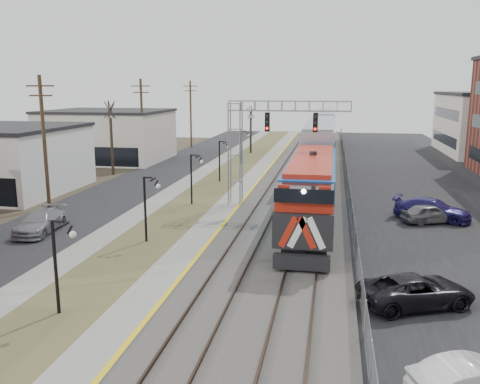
# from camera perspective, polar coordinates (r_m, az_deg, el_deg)

# --- Properties ---
(street_west) EXTENTS (7.00, 120.00, 0.04)m
(street_west) POSITION_cam_1_polar(r_m,az_deg,el_deg) (49.17, -11.64, 0.82)
(street_west) COLOR black
(street_west) RESTS_ON ground
(sidewalk) EXTENTS (2.00, 120.00, 0.08)m
(sidewalk) POSITION_cam_1_polar(r_m,az_deg,el_deg) (47.67, -6.62, 0.67)
(sidewalk) COLOR gray
(sidewalk) RESTS_ON ground
(grass_median) EXTENTS (4.00, 120.00, 0.06)m
(grass_median) POSITION_cam_1_polar(r_m,az_deg,el_deg) (46.89, -3.11, 0.53)
(grass_median) COLOR #4D502A
(grass_median) RESTS_ON ground
(platform) EXTENTS (2.00, 120.00, 0.24)m
(platform) POSITION_cam_1_polar(r_m,az_deg,el_deg) (46.27, 0.50, 0.51)
(platform) COLOR gray
(platform) RESTS_ON ground
(ballast_bed) EXTENTS (8.00, 120.00, 0.20)m
(ballast_bed) POSITION_cam_1_polar(r_m,az_deg,el_deg) (45.70, 6.69, 0.26)
(ballast_bed) COLOR #595651
(ballast_bed) RESTS_ON ground
(parking_lot) EXTENTS (16.00, 120.00, 0.04)m
(parking_lot) POSITION_cam_1_polar(r_m,az_deg,el_deg) (46.54, 21.59, -0.39)
(parking_lot) COLOR black
(parking_lot) RESTS_ON ground
(platform_edge) EXTENTS (0.24, 120.00, 0.01)m
(platform_edge) POSITION_cam_1_polar(r_m,az_deg,el_deg) (46.11, 1.58, 0.62)
(platform_edge) COLOR gold
(platform_edge) RESTS_ON platform
(track_near) EXTENTS (1.58, 120.00, 0.15)m
(track_near) POSITION_cam_1_polar(r_m,az_deg,el_deg) (45.83, 4.20, 0.57)
(track_near) COLOR #2D2119
(track_near) RESTS_ON ballast_bed
(track_far) EXTENTS (1.58, 120.00, 0.15)m
(track_far) POSITION_cam_1_polar(r_m,az_deg,el_deg) (45.60, 8.58, 0.41)
(track_far) COLOR #2D2119
(track_far) RESTS_ON ballast_bed
(train) EXTENTS (3.00, 63.05, 5.33)m
(train) POSITION_cam_1_polar(r_m,az_deg,el_deg) (57.10, 9.08, 5.32)
(train) COLOR #144EA3
(train) RESTS_ON ground
(signal_gantry) EXTENTS (9.00, 1.07, 8.15)m
(signal_gantry) POSITION_cam_1_polar(r_m,az_deg,el_deg) (38.27, 1.99, 6.41)
(signal_gantry) COLOR gray
(signal_gantry) RESTS_ON ground
(lampposts) EXTENTS (0.14, 62.14, 4.00)m
(lampposts) POSITION_cam_1_polar(r_m,az_deg,el_deg) (30.85, -10.41, -1.85)
(lampposts) COLOR black
(lampposts) RESTS_ON ground
(utility_poles) EXTENTS (0.28, 80.28, 10.00)m
(utility_poles) POSITION_cam_1_polar(r_m,az_deg,el_deg) (40.94, -21.10, 5.15)
(utility_poles) COLOR #4C3823
(utility_poles) RESTS_ON ground
(fence) EXTENTS (0.04, 120.00, 1.60)m
(fence) POSITION_cam_1_polar(r_m,az_deg,el_deg) (45.50, 11.99, 0.93)
(fence) COLOR gray
(fence) RESTS_ON ground
(bare_trees) EXTENTS (12.30, 42.30, 5.95)m
(bare_trees) POSITION_cam_1_polar(r_m,az_deg,el_deg) (52.77, -11.35, 4.52)
(bare_trees) COLOR #382D23
(bare_trees) RESTS_ON ground
(car_lot_b) EXTENTS (4.18, 2.63, 1.30)m
(car_lot_b) POSITION_cam_1_polar(r_m,az_deg,el_deg) (17.35, 25.05, -18.82)
(car_lot_b) COLOR silver
(car_lot_b) RESTS_ON ground
(car_lot_c) EXTENTS (5.39, 4.01, 1.36)m
(car_lot_c) POSITION_cam_1_polar(r_m,az_deg,el_deg) (23.05, 19.17, -10.51)
(car_lot_c) COLOR black
(car_lot_c) RESTS_ON ground
(car_lot_d) EXTENTS (5.56, 3.69, 1.50)m
(car_lot_d) POSITION_cam_1_polar(r_m,az_deg,el_deg) (37.75, 20.76, -1.89)
(car_lot_d) COLOR navy
(car_lot_d) RESTS_ON ground
(car_lot_e) EXTENTS (4.16, 2.80, 1.31)m
(car_lot_e) POSITION_cam_1_polar(r_m,az_deg,el_deg) (36.86, 20.56, -2.33)
(car_lot_e) COLOR slate
(car_lot_e) RESTS_ON ground
(car_street_b) EXTENTS (2.48, 4.98, 1.39)m
(car_street_b) POSITION_cam_1_polar(r_m,az_deg,el_deg) (34.68, -21.53, -3.20)
(car_street_b) COLOR gray
(car_street_b) RESTS_ON ground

